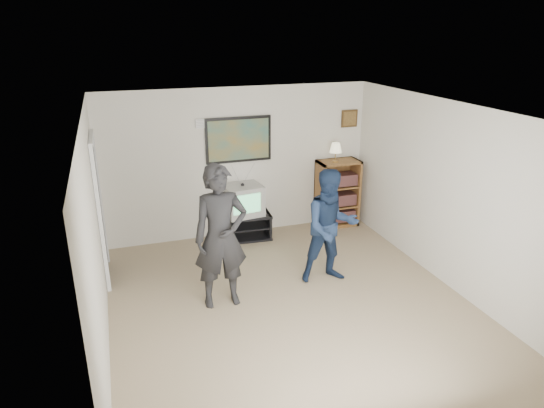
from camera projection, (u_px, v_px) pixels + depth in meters
room_shell at (283, 206)px, 6.14m from camera, size 4.51×5.00×2.51m
media_stand at (244, 226)px, 8.17m from camera, size 0.90×0.54×0.43m
crt_television at (243, 200)px, 8.01m from camera, size 0.66×0.58×0.51m
bookshelf at (337, 193)px, 8.61m from camera, size 0.73×0.42×1.19m
table_lamp at (336, 153)px, 8.27m from camera, size 0.21×0.21×0.33m
person_tall at (221, 237)px, 6.02m from camera, size 0.69×0.46×1.86m
person_short at (331, 227)px, 6.63m from camera, size 0.85×0.69×1.62m
controller_left at (220, 205)px, 6.07m from camera, size 0.06×0.11×0.03m
controller_right at (324, 203)px, 6.73m from camera, size 0.06×0.13×0.04m
poster at (239, 140)px, 7.89m from camera, size 1.10×0.03×0.75m
air_vent at (204, 123)px, 7.63m from camera, size 0.28×0.02×0.14m
small_picture at (349, 118)px, 8.42m from camera, size 0.30×0.03×0.30m
doorway at (99, 211)px, 6.67m from camera, size 0.03×0.85×2.00m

